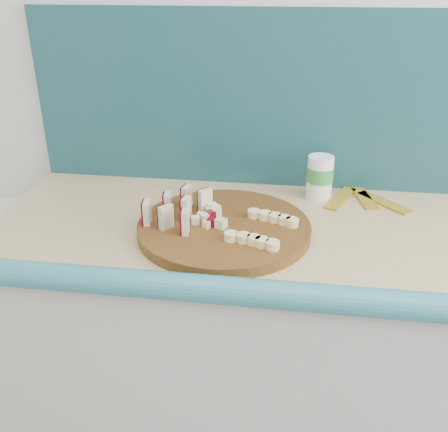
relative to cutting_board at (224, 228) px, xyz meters
The scene contains 8 objects.
kitchen_counter 0.68m from the cutting_board, ahead, with size 2.20×0.63×0.91m.
backsplash 0.64m from the cutting_board, 34.85° to the left, with size 2.20×0.02×0.50m, color teal.
cutting_board is the anchor object (origin of this frame).
apple_wedges 0.13m from the cutting_board, behind, with size 0.16×0.18×0.06m.
apple_chunks 0.04m from the cutting_board, 162.99° to the left, with size 0.06×0.07×0.02m.
banana_slices 0.11m from the cutting_board, 18.96° to the right, with size 0.17×0.19×0.02m.
canister 0.35m from the cutting_board, 47.00° to the left, with size 0.08×0.08×0.12m.
banana_peel 0.44m from the cutting_board, 34.84° to the left, with size 0.24×0.19×0.01m.
Camera 1 is at (-0.24, 0.37, 1.49)m, focal length 40.00 mm.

